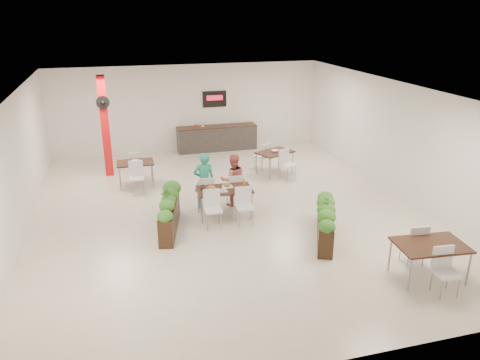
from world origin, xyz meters
name	(u,v)px	position (x,y,z in m)	size (l,w,h in m)	color
ground	(228,210)	(0.00, 0.00, 0.00)	(12.00, 12.00, 0.00)	beige
room_shell	(227,138)	(0.00, 0.00, 2.01)	(10.10, 12.10, 3.22)	white
red_column	(105,126)	(-3.00, 3.79, 1.64)	(0.40, 0.41, 3.20)	red
service_counter	(217,137)	(1.00, 5.65, 0.49)	(3.00, 0.64, 2.20)	#282624
main_table	(224,193)	(-0.16, -0.30, 0.64)	(1.44, 1.68, 0.92)	black
diner_man	(204,181)	(-0.55, 0.35, 0.78)	(0.57, 0.37, 1.55)	#239B79
diner_woman	(233,180)	(0.25, 0.35, 0.73)	(0.71, 0.55, 1.45)	#D6615F
planter_left	(169,210)	(-1.63, -0.74, 0.53)	(0.78, 2.07, 1.11)	black
planter_right	(325,219)	(1.79, -2.22, 0.51)	(1.10, 1.92, 1.08)	black
side_table_a	(135,166)	(-2.22, 2.57, 0.62)	(1.10, 1.63, 0.92)	black
side_table_b	(275,155)	(2.20, 2.48, 0.63)	(1.35, 1.65, 0.92)	black
side_table_c	(430,249)	(3.05, -4.29, 0.64)	(1.44, 1.65, 0.92)	black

